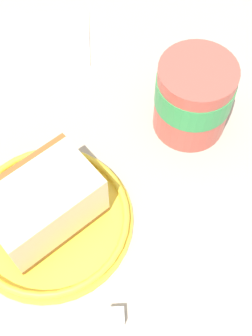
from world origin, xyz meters
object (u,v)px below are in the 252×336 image
object	(u,v)px
cake_slice	(43,204)
sugar_cube	(116,316)
small_plate	(50,219)
tea_mug	(194,95)
folded_napkin	(47,39)

from	to	relation	value
cake_slice	sugar_cube	xyz separation A→B (cm)	(-8.28, -9.30, -3.32)
small_plate	cake_slice	world-z (taller)	cake_slice
small_plate	sugar_cube	bearing A→B (deg)	-131.78
cake_slice	tea_mug	bearing A→B (deg)	-38.75
tea_mug	folded_napkin	distance (cm)	22.95
cake_slice	folded_napkin	xyz separation A→B (cm)	(24.78, 7.92, -3.75)
tea_mug	folded_napkin	bearing A→B (deg)	66.14
small_plate	folded_napkin	bearing A→B (deg)	18.06
tea_mug	sugar_cube	xyz separation A→B (cm)	(-23.98, 3.31, -4.38)
small_plate	folded_napkin	distance (cm)	26.24
small_plate	folded_napkin	size ratio (longest dim) A/B	1.56
folded_napkin	sugar_cube	size ratio (longest dim) A/B	7.65
folded_napkin	tea_mug	bearing A→B (deg)	-113.86
tea_mug	sugar_cube	world-z (taller)	tea_mug
tea_mug	folded_napkin	size ratio (longest dim) A/B	0.96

